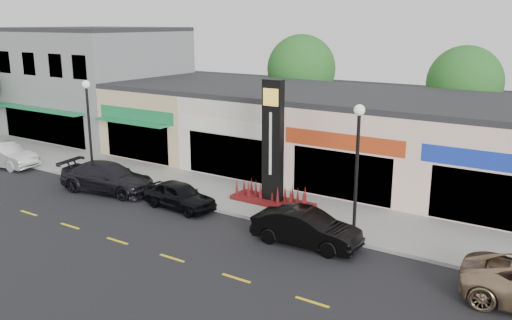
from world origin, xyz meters
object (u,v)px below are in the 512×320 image
object	(u,v)px
lamp_west_near	(89,119)
car_white_van	(5,155)
car_dark_sedan	(108,178)
car_black_sedan	(179,195)
lamp_east_near	(357,158)
car_black_conv	(306,228)
pylon_sign	(273,161)

from	to	relation	value
lamp_west_near	car_white_van	size ratio (longest dim) A/B	1.21
car_white_van	car_dark_sedan	xyz separation A→B (m)	(9.19, 0.06, 0.03)
lamp_west_near	car_black_sedan	world-z (taller)	lamp_west_near
lamp_east_near	car_white_van	xyz separation A→B (m)	(-22.61, -1.20, -2.73)
car_black_sedan	car_black_conv	distance (m)	7.19
lamp_east_near	lamp_west_near	bearing A→B (deg)	180.00
car_white_van	car_black_sedan	size ratio (longest dim) A/B	1.16
pylon_sign	lamp_east_near	bearing A→B (deg)	-18.75
car_black_sedan	car_black_conv	bearing A→B (deg)	-90.02
car_black_sedan	car_black_conv	xyz separation A→B (m)	(7.17, -0.51, 0.07)
pylon_sign	car_black_sedan	world-z (taller)	pylon_sign
pylon_sign	car_black_conv	bearing A→B (deg)	-41.96
car_black_sedan	lamp_east_near	bearing A→B (deg)	-78.81
pylon_sign	car_dark_sedan	size ratio (longest dim) A/B	1.13
lamp_east_near	car_black_conv	world-z (taller)	lamp_east_near
car_black_conv	car_black_sedan	bearing A→B (deg)	83.43
pylon_sign	lamp_west_near	bearing A→B (deg)	-171.23
pylon_sign	car_dark_sedan	bearing A→B (deg)	-161.41
lamp_west_near	pylon_sign	bearing A→B (deg)	8.77
car_dark_sedan	lamp_west_near	bearing A→B (deg)	56.83
lamp_east_near	pylon_sign	distance (m)	5.42
lamp_west_near	car_black_sedan	xyz separation A→B (m)	(7.47, -1.06, -2.82)
car_black_conv	car_dark_sedan	bearing A→B (deg)	85.44
pylon_sign	car_black_conv	distance (m)	5.14
lamp_east_near	car_white_van	distance (m)	22.81
car_white_van	car_black_conv	distance (m)	21.26
car_black_conv	lamp_west_near	bearing A→B (deg)	81.38
car_dark_sedan	car_black_sedan	xyz separation A→B (m)	(4.90, 0.07, -0.11)
car_dark_sedan	car_black_conv	size ratio (longest dim) A/B	1.20
car_white_van	car_dark_sedan	size ratio (longest dim) A/B	0.85
lamp_west_near	car_black_conv	world-z (taller)	lamp_west_near
car_black_conv	lamp_east_near	bearing A→B (deg)	-43.21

